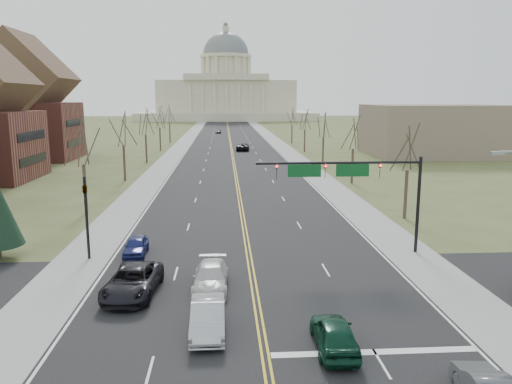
{
  "coord_description": "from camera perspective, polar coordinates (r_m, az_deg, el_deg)",
  "views": [
    {
      "loc": [
        -1.75,
        -21.53,
        11.4
      ],
      "look_at": [
        1.12,
        22.66,
        3.0
      ],
      "focal_mm": 35.0,
      "sensor_mm": 36.0,
      "label": 1
    }
  ],
  "objects": [
    {
      "name": "bldg_left_far",
      "position": [
        102.19,
        -24.8,
        8.72
      ],
      "size": [
        17.1,
        14.28,
        23.25
      ],
      "color": "brown",
      "rests_on": "ground"
    },
    {
      "name": "tree_r_0",
      "position": [
        48.93,
        17.0,
        4.58
      ],
      "size": [
        3.74,
        3.74,
        8.5
      ],
      "color": "#322A1D",
      "rests_on": "ground"
    },
    {
      "name": "car_sb_outer_lead",
      "position": [
        30.47,
        -13.93,
        -9.88
      ],
      "size": [
        3.19,
        6.11,
        1.64
      ],
      "primitive_type": "imported",
      "rotation": [
        0.0,
        0.0,
        -0.08
      ],
      "color": "black",
      "rests_on": "road"
    },
    {
      "name": "tree_r_3",
      "position": [
        107.04,
        5.62,
        8.09
      ],
      "size": [
        3.74,
        3.74,
        8.5
      ],
      "color": "#322A1D",
      "rests_on": "ground"
    },
    {
      "name": "tree_r_1",
      "position": [
        67.93,
        11.07,
        6.45
      ],
      "size": [
        3.74,
        3.74,
        8.5
      ],
      "color": "#322A1D",
      "rests_on": "ground"
    },
    {
      "name": "tree_l_3",
      "position": [
        110.48,
        -10.98,
        8.23
      ],
      "size": [
        3.96,
        3.96,
        9.0
      ],
      "color": "#322A1D",
      "rests_on": "ground"
    },
    {
      "name": "tree_l_0",
      "position": [
        51.59,
        -19.24,
        5.18
      ],
      "size": [
        3.96,
        3.96,
        9.0
      ],
      "color": "#322A1D",
      "rests_on": "ground"
    },
    {
      "name": "edge_line_right",
      "position": [
        132.52,
        1.3,
        5.81
      ],
      "size": [
        0.15,
        380.0,
        0.01
      ],
      "primitive_type": "cube",
      "color": "silver",
      "rests_on": "road"
    },
    {
      "name": "tree_l_2",
      "position": [
        90.69,
        -12.55,
        7.67
      ],
      "size": [
        3.96,
        3.96,
        9.0
      ],
      "color": "#322A1D",
      "rests_on": "ground"
    },
    {
      "name": "car_far_nb",
      "position": [
        109.46,
        -1.51,
        5.2
      ],
      "size": [
        3.15,
        6.11,
        1.65
      ],
      "primitive_type": "imported",
      "rotation": [
        0.0,
        0.0,
        3.07
      ],
      "color": "black",
      "rests_on": "road"
    },
    {
      "name": "signal_left",
      "position": [
        37.16,
        -18.85,
        -1.78
      ],
      "size": [
        0.32,
        0.36,
        6.0
      ],
      "color": "black",
      "rests_on": "ground"
    },
    {
      "name": "bldg_right_mass",
      "position": [
        106.28,
        19.56,
        6.67
      ],
      "size": [
        25.0,
        20.0,
        10.0
      ],
      "primitive_type": "cube",
      "color": "#7E6C5A",
      "rests_on": "ground"
    },
    {
      "name": "cross_road",
      "position": [
        29.84,
        -0.08,
        -11.7
      ],
      "size": [
        120.0,
        14.0,
        0.01
      ],
      "primitive_type": "cube",
      "color": "black",
      "rests_on": "ground"
    },
    {
      "name": "ground",
      "position": [
        24.42,
        0.86,
        -17.08
      ],
      "size": [
        600.0,
        600.0,
        0.0
      ],
      "primitive_type": "plane",
      "color": "#455128",
      "rests_on": "ground"
    },
    {
      "name": "sidewalk_right",
      "position": [
        132.73,
        2.25,
        5.81
      ],
      "size": [
        4.0,
        380.0,
        0.03
      ],
      "primitive_type": "cube",
      "color": "gray",
      "rests_on": "ground"
    },
    {
      "name": "center_line",
      "position": [
        132.03,
        -2.96,
        5.78
      ],
      "size": [
        0.42,
        380.0,
        0.01
      ],
      "primitive_type": "cube",
      "color": "gold",
      "rests_on": "road"
    },
    {
      "name": "car_nb_inner_lead",
      "position": [
        23.97,
        8.94,
        -15.71
      ],
      "size": [
        1.93,
        4.53,
        1.52
      ],
      "primitive_type": "imported",
      "rotation": [
        0.0,
        0.0,
        3.11
      ],
      "color": "#0B3322",
      "rests_on": "road"
    },
    {
      "name": "stop_bar",
      "position": [
        24.42,
        13.41,
        -17.35
      ],
      "size": [
        9.5,
        0.5,
        0.01
      ],
      "primitive_type": "cube",
      "color": "silver",
      "rests_on": "road"
    },
    {
      "name": "road",
      "position": [
        132.03,
        -2.96,
        5.77
      ],
      "size": [
        20.0,
        380.0,
        0.01
      ],
      "primitive_type": "cube",
      "color": "black",
      "rests_on": "ground"
    },
    {
      "name": "signal_mast",
      "position": [
        36.65,
        10.87,
        1.7
      ],
      "size": [
        12.12,
        0.44,
        7.2
      ],
      "color": "black",
      "rests_on": "ground"
    },
    {
      "name": "car_sb_inner_second",
      "position": [
        30.59,
        -5.19,
        -9.68
      ],
      "size": [
        2.22,
        5.13,
        1.47
      ],
      "primitive_type": "imported",
      "rotation": [
        0.0,
        0.0,
        -0.03
      ],
      "color": "#BABABA",
      "rests_on": "road"
    },
    {
      "name": "sidewalk_left",
      "position": [
        132.41,
        -8.18,
        5.7
      ],
      "size": [
        4.0,
        380.0,
        0.03
      ],
      "primitive_type": "cube",
      "color": "gray",
      "rests_on": "ground"
    },
    {
      "name": "capitol",
      "position": [
        271.46,
        -3.41,
        11.31
      ],
      "size": [
        90.0,
        60.0,
        50.0
      ],
      "color": "beige",
      "rests_on": "ground"
    },
    {
      "name": "car_sb_outer_second",
      "position": [
        37.86,
        -13.57,
        -6.02
      ],
      "size": [
        1.63,
        3.93,
        1.33
      ],
      "primitive_type": "imported",
      "rotation": [
        0.0,
        0.0,
        0.01
      ],
      "color": "navy",
      "rests_on": "road"
    },
    {
      "name": "tree_r_4",
      "position": [
        126.8,
        4.15,
        8.52
      ],
      "size": [
        3.74,
        3.74,
        8.5
      ],
      "color": "#322A1D",
      "rests_on": "ground"
    },
    {
      "name": "tree_l_1",
      "position": [
        71.01,
        -14.98,
        6.78
      ],
      "size": [
        3.96,
        3.96,
        9.0
      ],
      "color": "#322A1D",
      "rests_on": "ground"
    },
    {
      "name": "edge_line_left",
      "position": [
        132.26,
        -7.23,
        5.71
      ],
      "size": [
        0.15,
        380.0,
        0.01
      ],
      "primitive_type": "cube",
      "color": "silver",
      "rests_on": "road"
    },
    {
      "name": "car_sb_inner_lead",
      "position": [
        25.38,
        -5.52,
        -14.02
      ],
      "size": [
        1.69,
        4.74,
        1.56
      ],
      "primitive_type": "imported",
      "rotation": [
        0.0,
        0.0,
        0.01
      ],
      "color": "#A7AAAF",
      "rests_on": "road"
    },
    {
      "name": "tree_r_2",
      "position": [
        87.38,
        7.74,
        7.46
      ],
      "size": [
        3.74,
        3.74,
        8.5
      ],
      "color": "#322A1D",
      "rests_on": "ground"
    },
    {
      "name": "tree_l_4",
      "position": [
        130.33,
        -9.88,
        8.62
      ],
      "size": [
        3.96,
        3.96,
        9.0
      ],
      "color": "#322A1D",
      "rests_on": "ground"
    },
    {
      "name": "car_far_sb",
      "position": [
        163.14,
        -4.32,
        6.95
      ],
      "size": [
        1.74,
        4.12,
        1.39
      ],
      "primitive_type": "imported",
      "rotation": [
        0.0,
        0.0,
        -0.02
      ],
      "color": "#4B4F53",
      "rests_on": "road"
    }
  ]
}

